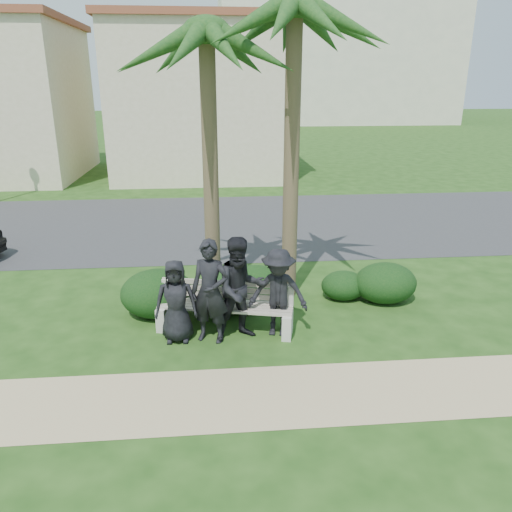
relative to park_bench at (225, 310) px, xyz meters
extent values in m
plane|color=#1B3D11|center=(0.34, -0.40, -0.40)|extent=(160.00, 160.00, 0.00)
cube|color=tan|center=(0.34, -2.20, -0.40)|extent=(30.00, 1.60, 0.01)
cube|color=#2D2D30|center=(0.34, 7.60, -0.40)|extent=(160.00, 8.00, 0.01)
cube|color=beige|center=(-0.66, 17.60, 3.10)|extent=(8.00, 8.00, 7.00)
cube|color=brown|center=(-0.66, 17.60, 6.75)|extent=(8.40, 8.40, 0.30)
cube|color=#F4E6CD|center=(14.34, 54.60, 9.60)|extent=(26.00, 18.00, 20.00)
cube|color=gray|center=(0.00, -0.04, 0.07)|extent=(2.60, 1.14, 0.04)
cube|color=gray|center=(0.00, 0.21, 0.34)|extent=(2.47, 0.62, 0.30)
cube|color=beige|center=(-1.18, -0.04, -0.17)|extent=(0.30, 0.60, 0.46)
cube|color=beige|center=(1.18, -0.04, -0.17)|extent=(0.30, 0.60, 0.46)
imported|color=black|center=(-0.87, -0.32, 0.37)|extent=(0.76, 0.50, 1.54)
imported|color=black|center=(-0.26, -0.38, 0.55)|extent=(0.81, 0.66, 1.91)
imported|color=black|center=(0.28, -0.34, 0.56)|extent=(1.10, 0.95, 1.93)
imported|color=black|center=(0.97, -0.27, 0.44)|extent=(1.20, 0.86, 1.67)
ellipsoid|color=black|center=(-1.32, 0.79, 0.09)|extent=(1.49, 1.23, 0.97)
ellipsoid|color=black|center=(0.68, 1.23, 0.01)|extent=(1.27, 1.05, 0.83)
ellipsoid|color=black|center=(0.10, 0.81, 0.05)|extent=(1.37, 1.13, 0.90)
ellipsoid|color=black|center=(2.61, 1.23, -0.08)|extent=(0.97, 0.80, 0.64)
ellipsoid|color=black|center=(3.46, 1.03, 0.03)|extent=(1.33, 1.10, 0.87)
cylinder|color=brown|center=(-0.19, 1.75, 2.29)|extent=(0.32, 0.32, 5.38)
cylinder|color=brown|center=(1.45, 1.56, 2.51)|extent=(0.32, 0.32, 5.82)
camera|label=1|loc=(-0.18, -8.54, 4.06)|focal=35.00mm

